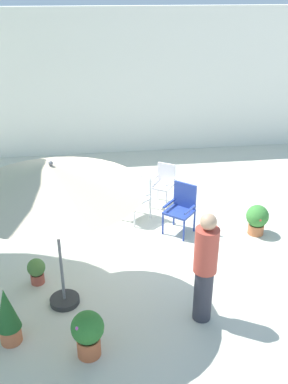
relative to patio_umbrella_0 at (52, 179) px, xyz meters
The scene contains 12 objects.
ground_plane 3.06m from the patio_umbrella_0, 51.35° to the left, with size 60.00×60.00×0.00m, color beige.
villa_facade 6.54m from the patio_umbrella_0, 77.32° to the left, with size 10.41×0.30×3.79m, color white.
patio_umbrella_0 is the anchor object (origin of this frame).
patio_chair_0 3.17m from the patio_umbrella_0, 39.89° to the left, with size 0.66×0.66×0.96m.
patio_chair_1 3.61m from the patio_umbrella_0, 102.26° to the left, with size 0.53×0.50×0.95m.
patio_chair_2 3.16m from the patio_umbrella_0, 59.99° to the left, with size 0.68×0.68×0.90m.
patio_chair_3 3.88m from the patio_umbrella_0, 55.61° to the left, with size 0.62×0.64×0.88m.
potted_plant_0 1.84m from the patio_umbrella_0, 135.07° to the right, with size 0.32×0.32×0.86m.
potted_plant_1 4.20m from the patio_umbrella_0, 22.97° to the left, with size 0.42×0.42×0.59m.
potted_plant_2 1.98m from the patio_umbrella_0, 72.08° to the right, with size 0.42×0.42×0.66m.
potted_plant_3 1.91m from the patio_umbrella_0, 128.85° to the left, with size 0.28×0.28×0.44m.
standing_person 2.33m from the patio_umbrella_0, 16.75° to the right, with size 0.44×0.44×1.68m.
Camera 1 is at (-0.96, -6.96, 4.30)m, focal length 40.25 mm.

